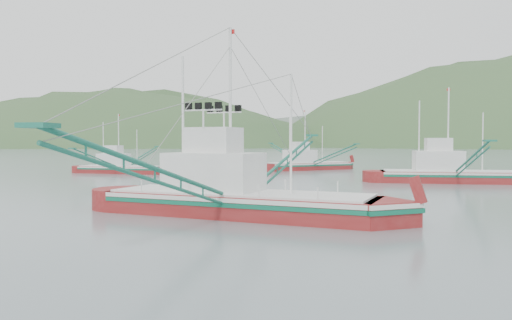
% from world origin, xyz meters
% --- Properties ---
extents(ground, '(1200.00, 1200.00, 0.00)m').
position_xyz_m(ground, '(0.00, 0.00, 0.00)').
color(ground, slate).
rests_on(ground, ground).
extents(main_boat, '(17.75, 30.61, 12.58)m').
position_xyz_m(main_boat, '(-0.05, -0.88, 2.31)').
color(main_boat, maroon).
rests_on(main_boat, ground).
extents(bg_boat_far, '(18.99, 22.87, 10.38)m').
position_xyz_m(bg_boat_far, '(0.64, 49.20, 2.21)').
color(bg_boat_far, maroon).
rests_on(bg_boat_far, ground).
extents(bg_boat_left, '(12.77, 22.63, 9.18)m').
position_xyz_m(bg_boat_left, '(-25.19, 35.95, 1.29)').
color(bg_boat_left, maroon).
rests_on(bg_boat_left, ground).
extents(bg_boat_right, '(15.56, 28.18, 11.40)m').
position_xyz_m(bg_boat_right, '(18.23, 27.28, 1.56)').
color(bg_boat_right, maroon).
rests_on(bg_boat_right, ground).
extents(headland_left, '(448.00, 308.00, 210.00)m').
position_xyz_m(headland_left, '(-180.00, 360.00, 0.00)').
color(headland_left, '#35552C').
rests_on(headland_left, ground).
extents(ridge_distant, '(960.00, 400.00, 240.00)m').
position_xyz_m(ridge_distant, '(30.00, 560.00, 0.00)').
color(ridge_distant, slate).
rests_on(ridge_distant, ground).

